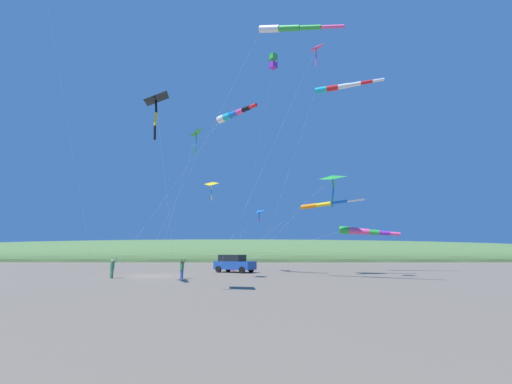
% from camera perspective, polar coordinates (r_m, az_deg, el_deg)
% --- Properties ---
extents(ground_plane, '(600.00, 600.00, 0.00)m').
position_cam_1_polar(ground_plane, '(31.70, -17.47, -13.96)').
color(ground_plane, '#756654').
extents(dune_ridge_grassy, '(28.00, 240.00, 10.96)m').
position_cam_1_polar(dune_ridge_grassy, '(85.67, -5.66, -12.03)').
color(dune_ridge_grassy, '#567A42').
rests_on(dune_ridge_grassy, ground_plane).
extents(parked_car, '(3.65, 4.66, 1.85)m').
position_cam_1_polar(parked_car, '(35.32, -3.91, -12.49)').
color(parked_car, '#1E479E').
rests_on(parked_car, ground_plane).
extents(cooler_box, '(0.62, 0.42, 0.42)m').
position_cam_1_polar(cooler_box, '(38.45, -4.10, -13.44)').
color(cooler_box, '#EF4C93').
rests_on(cooler_box, ground_plane).
extents(person_adult_flyer, '(0.50, 0.39, 1.68)m').
position_cam_1_polar(person_adult_flyer, '(29.75, -24.10, -12.02)').
color(person_adult_flyer, '#3D7F51').
rests_on(person_adult_flyer, ground_plane).
extents(person_child_green_jacket, '(0.58, 0.56, 1.62)m').
position_cam_1_polar(person_child_green_jacket, '(27.39, -12.97, -12.92)').
color(person_child_green_jacket, '#335199').
rests_on(person_child_green_jacket, ground_plane).
extents(kite_windsock_white_trailing, '(4.33, 12.91, 16.53)m').
position_cam_1_polar(kite_windsock_white_trailing, '(34.47, -4.33, 13.46)').
color(kite_windsock_white_trailing, white).
rests_on(kite_windsock_white_trailing, ground_plane).
extents(kite_delta_magenta_far_left, '(9.03, 2.07, 9.37)m').
position_cam_1_polar(kite_delta_magenta_far_left, '(33.32, -7.92, 1.41)').
color(kite_delta_magenta_far_left, yellow).
rests_on(kite_delta_magenta_far_left, ground_plane).
extents(kite_delta_striped_overhead, '(3.41, 6.29, 7.05)m').
position_cam_1_polar(kite_delta_striped_overhead, '(37.25, 0.53, -3.51)').
color(kite_delta_striped_overhead, blue).
rests_on(kite_delta_striped_overhead, ground_plane).
extents(kite_box_small_distant, '(13.00, 4.86, 20.46)m').
position_cam_1_polar(kite_box_small_distant, '(32.63, 3.05, 22.03)').
color(kite_box_small_distant, green).
rests_on(kite_box_small_distant, ground_plane).
extents(kite_windsock_rainbow_low_near, '(4.38, 19.70, 4.80)m').
position_cam_1_polar(kite_windsock_rainbow_low_near, '(34.85, 18.05, -6.63)').
color(kite_windsock_rainbow_low_near, green).
rests_on(kite_windsock_rainbow_low_near, ground_plane).
extents(kite_delta_long_streamer_right, '(6.38, 12.33, 9.85)m').
position_cam_1_polar(kite_delta_long_streamer_right, '(32.69, 13.38, 2.44)').
color(kite_delta_long_streamer_right, green).
rests_on(kite_delta_long_streamer_right, ground_plane).
extents(kite_delta_green_low_center, '(9.87, 2.04, 11.03)m').
position_cam_1_polar(kite_delta_green_low_center, '(19.72, -17.38, 15.47)').
color(kite_delta_green_low_center, black).
rests_on(kite_delta_green_low_center, ground_plane).
extents(kite_windsock_red_high_left, '(2.60, 14.28, 20.94)m').
position_cam_1_polar(kite_windsock_red_high_left, '(39.25, 14.58, 17.56)').
color(kite_windsock_red_high_left, '#1EB7C6').
rests_on(kite_windsock_red_high_left, ground_plane).
extents(kite_delta_checkered_midright, '(4.85, 4.77, 12.36)m').
position_cam_1_polar(kite_delta_checkered_midright, '(27.97, -10.64, 10.20)').
color(kite_delta_checkered_midright, green).
rests_on(kite_delta_checkered_midright, ground_plane).
extents(kite_windsock_blue_topmost, '(9.07, 10.66, 6.43)m').
position_cam_1_polar(kite_windsock_blue_topmost, '(28.54, 11.66, -2.20)').
color(kite_windsock_blue_topmost, orange).
rests_on(kite_windsock_blue_topmost, ground_plane).
extents(kite_windsock_black_fish_shape, '(8.96, 17.19, 20.31)m').
position_cam_1_polar(kite_windsock_black_fish_shape, '(28.39, 5.60, 26.88)').
color(kite_windsock_black_fish_shape, white).
rests_on(kite_windsock_black_fish_shape, ground_plane).
extents(kite_delta_long_streamer_left, '(4.61, 9.64, 19.81)m').
position_cam_1_polar(kite_delta_long_streamer_left, '(30.85, 10.53, 23.68)').
color(kite_delta_long_streamer_left, '#EF4C93').
rests_on(kite_delta_long_streamer_left, ground_plane).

